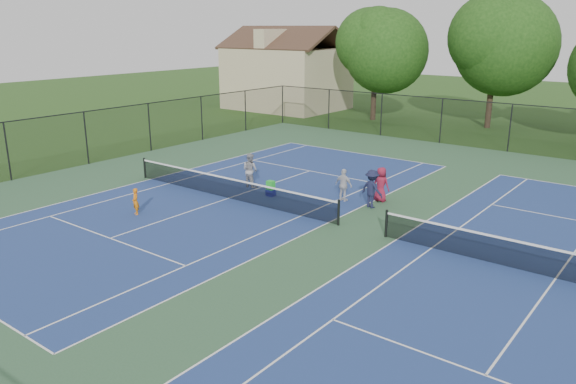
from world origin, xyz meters
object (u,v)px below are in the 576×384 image
Objects in this scene: bystander_a at (344,185)px; bystander_b at (372,189)px; clapboard_house at (287,76)px; bystander_c at (381,184)px; child_player at (136,202)px; instructor at (250,170)px; ball_hopper at (271,185)px; tree_back_b at (496,40)px; tree_back_a at (376,46)px; ball_crate at (271,193)px.

bystander_a is 0.88× the size of bystander_b.
bystander_c is (21.71, -21.14, -2.30)m from clapboard_house.
instructor is (1.00, 6.09, 0.28)m from child_player.
bystander_b reaches higher than ball_hopper.
clapboard_house reaches higher than bystander_b.
tree_back_b is at bearing -97.01° from instructor.
bystander_a is (4.87, 0.80, -0.10)m from instructor.
ball_crate is at bearing -72.09° from tree_back_a.
instructor is (-3.49, -23.93, -5.75)m from tree_back_b.
instructor reaches higher than bystander_c.
bystander_b reaches higher than child_player.
instructor is at bearing 161.56° from ball_crate.
bystander_c reaches higher than child_player.
instructor is 4.09× the size of ball_hopper.
bystander_a is (10.38, -21.13, -5.29)m from tree_back_a.
ball_crate is at bearing 26.76° from bystander_a.
bystander_a is 3.62× the size of ball_hopper.
tree_back_b is at bearing -81.55° from bystander_c.
ball_crate is at bearing 0.00° from ball_hopper.
bystander_b reaches higher than ball_crate.
tree_back_b reaches higher than instructor.
child_player is at bearing -116.73° from ball_hopper.
child_player is 0.67× the size of bystander_b.
ball_crate is (-4.44, -2.38, -0.63)m from bystander_c.
ball_hopper is at bearing 29.72° from bystander_c.
child_player is 10.03m from bystander_b.
child_player is at bearing -116.73° from ball_crate.
child_player is (14.51, -29.03, -2.53)m from clapboard_house.
clapboard_house reaches higher than ball_crate.
tree_back_a is 5.42× the size of bystander_b.
bystander_b is 4.10× the size of ball_hopper.
bystander_b is at bearing -179.69° from bystander_a.
clapboard_house is at bearing 137.07° from child_player.
tree_back_b reaches higher than ball_hopper.
child_player is 6.18m from instructor.
tree_back_a reaches higher than bystander_c.
tree_back_b is 8.86× the size of child_player.
tree_back_b reaches higher than bystander_b.
bystander_a is 3.93× the size of ball_crate.
tree_back_a is at bearing -49.87° from bystander_b.
tree_back_b is 24.86m from instructor.
bystander_b is (2.84, -23.19, -5.75)m from tree_back_b.
ball_crate is at bearing 27.24° from bystander_b.
clapboard_house is 6.85× the size of bystander_c.
instructor is at bearing -75.90° from tree_back_a.
ball_crate is at bearing -94.02° from tree_back_b.
bystander_b is 4.45× the size of ball_crate.
clapboard_house is (-19.00, -1.00, -3.50)m from tree_back_b.
clapboard_house is at bearing -44.81° from bystander_a.
tree_back_b is 24.06m from bystander_b.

